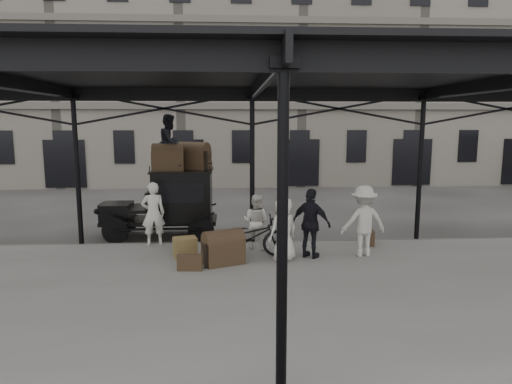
# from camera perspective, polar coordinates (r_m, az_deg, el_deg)

# --- Properties ---
(ground) EXTENTS (120.00, 120.00, 0.00)m
(ground) POSITION_cam_1_polar(r_m,az_deg,el_deg) (11.81, -0.00, -9.39)
(ground) COLOR #383533
(ground) RESTS_ON ground
(platform) EXTENTS (28.00, 8.00, 0.15)m
(platform) POSITION_cam_1_polar(r_m,az_deg,el_deg) (9.90, 0.66, -12.61)
(platform) COLOR slate
(platform) RESTS_ON ground
(canopy) EXTENTS (22.50, 9.00, 4.74)m
(canopy) POSITION_cam_1_polar(r_m,az_deg,el_deg) (9.53, 0.59, 14.27)
(canopy) COLOR black
(canopy) RESTS_ON ground
(building_frontage) EXTENTS (64.00, 8.00, 14.00)m
(building_frontage) POSITION_cam_1_polar(r_m,az_deg,el_deg) (29.38, -2.02, 15.32)
(building_frontage) COLOR slate
(building_frontage) RESTS_ON ground
(taxi) EXTENTS (3.65, 1.55, 2.18)m
(taxi) POSITION_cam_1_polar(r_m,az_deg,el_deg) (14.76, -10.33, -1.01)
(taxi) COLOR black
(taxi) RESTS_ON ground
(porter_left) EXTENTS (0.75, 0.58, 1.83)m
(porter_left) POSITION_cam_1_polar(r_m,az_deg,el_deg) (13.45, -12.73, -2.65)
(porter_left) COLOR silver
(porter_left) RESTS_ON platform
(porter_midleft) EXTENTS (0.94, 0.87, 1.55)m
(porter_midleft) POSITION_cam_1_polar(r_m,az_deg,el_deg) (12.75, -0.00, -3.71)
(porter_midleft) COLOR silver
(porter_midleft) RESTS_ON platform
(porter_centre) EXTENTS (0.96, 0.85, 1.64)m
(porter_centre) POSITION_cam_1_polar(r_m,az_deg,el_deg) (11.70, 3.47, -4.64)
(porter_centre) COLOR silver
(porter_centre) RESTS_ON platform
(porter_official) EXTENTS (1.14, 0.98, 1.83)m
(porter_official) POSITION_cam_1_polar(r_m,az_deg,el_deg) (11.95, 6.90, -3.93)
(porter_official) COLOR black
(porter_official) RESTS_ON platform
(porter_right) EXTENTS (1.30, 0.85, 1.88)m
(porter_right) POSITION_cam_1_polar(r_m,az_deg,el_deg) (12.35, 13.29, -3.56)
(porter_right) COLOR beige
(porter_right) RESTS_ON platform
(bicycle) EXTENTS (2.13, 0.85, 1.09)m
(bicycle) POSITION_cam_1_polar(r_m,az_deg,el_deg) (12.02, -0.75, -5.60)
(bicycle) COLOR black
(bicycle) RESTS_ON platform
(porter_roof) EXTENTS (0.85, 0.98, 1.73)m
(porter_roof) POSITION_cam_1_polar(r_m,az_deg,el_deg) (14.47, -10.70, 6.12)
(porter_roof) COLOR black
(porter_roof) RESTS_ON taxi
(steamer_trunk_roof_near) EXTENTS (0.98, 0.63, 0.70)m
(steamer_trunk_roof_near) POSITION_cam_1_polar(r_m,az_deg,el_deg) (14.36, -10.92, 4.04)
(steamer_trunk_roof_near) COLOR #4C3C23
(steamer_trunk_roof_near) RESTS_ON taxi
(steamer_trunk_roof_far) EXTENTS (1.13, 0.94, 0.71)m
(steamer_trunk_roof_far) POSITION_cam_1_polar(r_m,az_deg,el_deg) (14.72, -7.79, 4.26)
(steamer_trunk_roof_far) COLOR #4C3C23
(steamer_trunk_roof_far) RESTS_ON taxi
(steamer_trunk_platform) EXTENTS (1.14, 0.93, 0.72)m
(steamer_trunk_platform) POSITION_cam_1_polar(r_m,az_deg,el_deg) (11.54, -4.11, -7.20)
(steamer_trunk_platform) COLOR #4C3C23
(steamer_trunk_platform) RESTS_ON platform
(wicker_hamper) EXTENTS (0.70, 0.60, 0.50)m
(wicker_hamper) POSITION_cam_1_polar(r_m,az_deg,el_deg) (12.31, -8.86, -6.78)
(wicker_hamper) COLOR olive
(wicker_hamper) RESTS_ON platform
(suitcase_upright) EXTENTS (0.20, 0.61, 0.45)m
(suitcase_upright) POSITION_cam_1_polar(r_m,az_deg,el_deg) (13.70, 14.05, -5.45)
(suitcase_upright) COLOR #4C3C23
(suitcase_upright) RESTS_ON platform
(suitcase_flat) EXTENTS (0.61, 0.19, 0.40)m
(suitcase_flat) POSITION_cam_1_polar(r_m,az_deg,el_deg) (11.15, -8.28, -8.71)
(suitcase_flat) COLOR #4C3C23
(suitcase_flat) RESTS_ON platform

